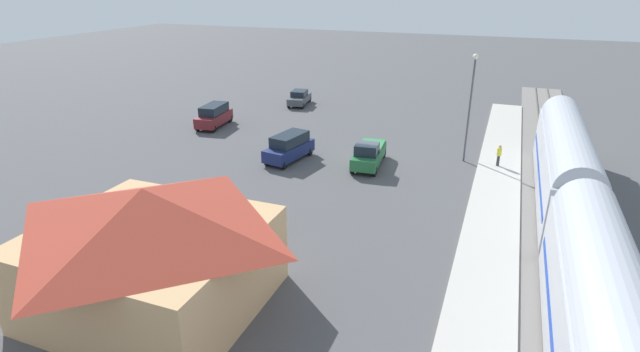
# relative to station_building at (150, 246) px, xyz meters

# --- Properties ---
(ground_plane) EXTENTS (200.00, 200.00, 0.00)m
(ground_plane) POSITION_rel_station_building_xyz_m (-4.00, -22.00, -3.02)
(ground_plane) COLOR #4C4C4F
(railway_track) EXTENTS (4.80, 70.00, 0.30)m
(railway_track) POSITION_rel_station_building_xyz_m (-18.00, -22.00, -2.93)
(railway_track) COLOR slate
(railway_track) RESTS_ON ground
(platform) EXTENTS (3.20, 46.00, 0.30)m
(platform) POSITION_rel_station_building_xyz_m (-14.00, -22.00, -2.87)
(platform) COLOR #B7B2A8
(platform) RESTS_ON ground
(station_building) EXTENTS (10.16, 9.28, 5.82)m
(station_building) POSITION_rel_station_building_xyz_m (0.00, 0.00, 0.00)
(station_building) COLOR tan
(station_building) RESTS_ON ground
(pedestrian_on_platform) EXTENTS (0.36, 0.36, 1.71)m
(pedestrian_on_platform) POSITION_rel_station_building_xyz_m (-13.87, -23.70, -1.74)
(pedestrian_on_platform) COLOR #333338
(pedestrian_on_platform) RESTS_ON platform
(suv_navy) EXTENTS (2.79, 5.17, 2.22)m
(suv_navy) POSITION_rel_station_building_xyz_m (2.31, -19.67, -1.87)
(suv_navy) COLOR navy
(suv_navy) RESTS_ON ground
(pickup_green) EXTENTS (2.42, 5.55, 2.14)m
(pickup_green) POSITION_rel_station_building_xyz_m (-4.18, -20.75, -2.00)
(pickup_green) COLOR #236638
(pickup_green) RESTS_ON ground
(suv_maroon) EXTENTS (2.49, 5.09, 2.22)m
(suv_maroon) POSITION_rel_station_building_xyz_m (13.51, -25.90, -1.87)
(suv_maroon) COLOR maroon
(suv_maroon) RESTS_ON ground
(sedan_charcoal) EXTENTS (2.48, 4.72, 1.74)m
(sedan_charcoal) POSITION_rel_station_building_xyz_m (9.04, -37.27, -2.15)
(sedan_charcoal) COLOR #47494F
(sedan_charcoal) RESTS_ON ground
(light_pole_near_platform) EXTENTS (0.44, 0.44, 8.69)m
(light_pole_near_platform) POSITION_rel_station_building_xyz_m (-11.20, -24.65, 2.36)
(light_pole_near_platform) COLOR #515156
(light_pole_near_platform) RESTS_ON ground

